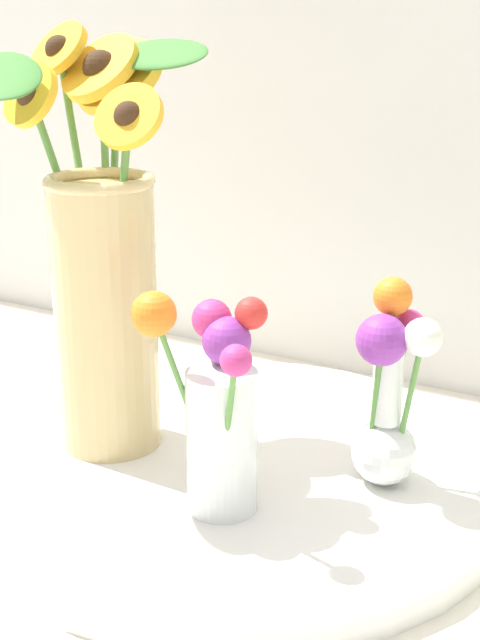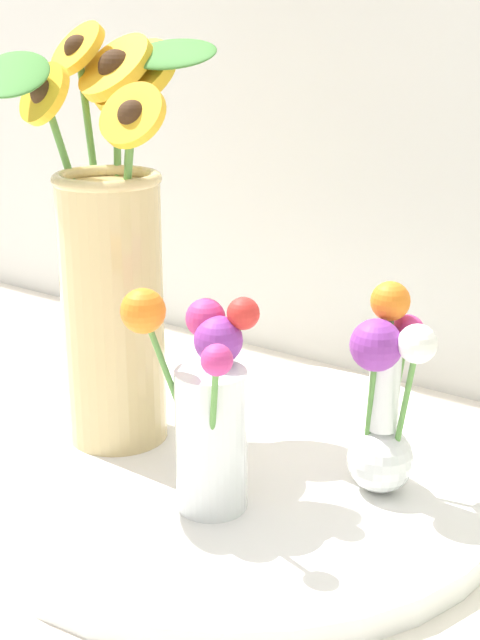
# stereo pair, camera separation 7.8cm
# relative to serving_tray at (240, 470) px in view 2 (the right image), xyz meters

# --- Properties ---
(ground_plane) EXTENTS (6.00, 6.00, 0.00)m
(ground_plane) POSITION_rel_serving_tray_xyz_m (-0.00, -0.07, -0.01)
(ground_plane) COLOR silver
(serving_tray) EXTENTS (0.50, 0.50, 0.02)m
(serving_tray) POSITION_rel_serving_tray_xyz_m (0.00, 0.00, 0.00)
(serving_tray) COLOR white
(serving_tray) RESTS_ON ground_plane
(mason_jar_sunflowers) EXTENTS (0.20, 0.24, 0.39)m
(mason_jar_sunflowers) POSITION_rel_serving_tray_xyz_m (-0.13, -0.02, 0.18)
(mason_jar_sunflowers) COLOR #D1B77A
(mason_jar_sunflowers) RESTS_ON serving_tray
(vase_small_center) EXTENTS (0.11, 0.09, 0.19)m
(vase_small_center) POSITION_rel_serving_tray_xyz_m (0.02, -0.08, 0.10)
(vase_small_center) COLOR white
(vase_small_center) RESTS_ON serving_tray
(vase_bulb_right) EXTENTS (0.07, 0.08, 0.19)m
(vase_bulb_right) POSITION_rel_serving_tray_xyz_m (0.13, 0.02, 0.10)
(vase_bulb_right) COLOR white
(vase_bulb_right) RESTS_ON serving_tray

